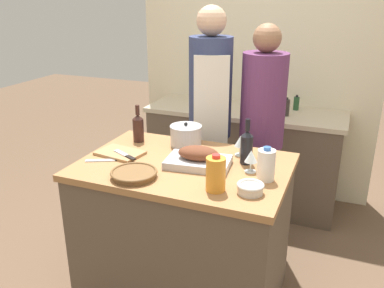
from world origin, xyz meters
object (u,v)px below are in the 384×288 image
at_px(wicker_basket, 134,174).
at_px(condiment_bottle_tall, 286,108).
at_px(juice_jug, 216,174).
at_px(stock_pot, 186,135).
at_px(cutting_board, 120,153).
at_px(wine_bottle_dark, 138,127).
at_px(roasting_pan, 198,159).
at_px(condiment_bottle_short, 296,103).
at_px(wine_glass_left, 251,157).
at_px(knife_chef, 111,160).
at_px(knife_paring, 125,155).
at_px(person_cook_guest, 262,129).
at_px(person_cook_aproned, 210,116).
at_px(wine_bottle_green, 247,146).
at_px(milk_jug, 266,165).
at_px(mixing_bowl, 250,188).
at_px(wine_glass_right, 240,142).

xyz_separation_m(wicker_basket, condiment_bottle_tall, (0.55, 1.63, 0.01)).
bearing_deg(juice_jug, stock_pot, 125.53).
distance_m(cutting_board, wine_bottle_dark, 0.27).
height_order(wine_bottle_dark, condiment_bottle_tall, wine_bottle_dark).
distance_m(roasting_pan, condiment_bottle_short, 1.61).
height_order(wine_glass_left, knife_chef, wine_glass_left).
bearing_deg(wine_bottle_dark, knife_paring, -76.40).
bearing_deg(knife_paring, condiment_bottle_tall, 62.55).
relative_size(juice_jug, person_cook_guest, 0.12).
distance_m(knife_chef, person_cook_guest, 1.16).
distance_m(juice_jug, person_cook_aproned, 1.05).
relative_size(cutting_board, juice_jug, 1.56).
xyz_separation_m(wine_bottle_green, knife_chef, (-0.76, -0.26, -0.10)).
distance_m(stock_pot, condiment_bottle_short, 1.39).
height_order(cutting_board, condiment_bottle_short, condiment_bottle_short).
distance_m(wicker_basket, milk_jug, 0.72).
relative_size(cutting_board, stock_pot, 1.45).
bearing_deg(person_cook_aproned, roasting_pan, -97.52).
xyz_separation_m(roasting_pan, condiment_bottle_tall, (0.28, 1.36, -0.01)).
height_order(mixing_bowl, milk_jug, milk_jug).
xyz_separation_m(stock_pot, person_cook_aproned, (0.02, 0.43, 0.01)).
distance_m(wine_glass_left, wine_glass_right, 0.25).
bearing_deg(wine_bottle_green, roasting_pan, -150.02).
xyz_separation_m(cutting_board, knife_paring, (0.06, -0.04, 0.01)).
xyz_separation_m(stock_pot, wine_glass_left, (0.50, -0.26, 0.02)).
bearing_deg(wicker_basket, person_cook_aproned, 85.01).
relative_size(wicker_basket, wine_bottle_dark, 1.02).
xyz_separation_m(cutting_board, wine_bottle_green, (0.77, 0.16, 0.10)).
distance_m(mixing_bowl, person_cook_aproned, 1.10).
xyz_separation_m(wicker_basket, juice_jug, (0.46, 0.02, 0.07)).
distance_m(stock_pot, mixing_bowl, 0.77).
xyz_separation_m(wine_glass_right, person_cook_guest, (0.01, 0.54, -0.08)).
bearing_deg(condiment_bottle_tall, mixing_bowl, -86.89).
distance_m(roasting_pan, person_cook_guest, 0.82).
relative_size(juice_jug, wine_glass_left, 1.52).
relative_size(roasting_pan, knife_chef, 1.43).
bearing_deg(cutting_board, wine_bottle_dark, 91.74).
distance_m(mixing_bowl, wine_glass_left, 0.27).
bearing_deg(wine_glass_left, stock_pot, 152.58).
height_order(roasting_pan, mixing_bowl, roasting_pan).
xyz_separation_m(condiment_bottle_tall, condiment_bottle_short, (0.05, 0.22, -0.01)).
height_order(condiment_bottle_short, person_cook_guest, person_cook_guest).
relative_size(cutting_board, condiment_bottle_tall, 1.93).
bearing_deg(wine_bottle_green, wine_glass_right, 121.15).
bearing_deg(stock_pot, condiment_bottle_tall, 65.74).
height_order(juice_jug, knife_paring, juice_jug).
bearing_deg(wicker_basket, stock_pot, 82.88).
height_order(juice_jug, person_cook_guest, person_cook_guest).
bearing_deg(knife_paring, juice_jug, -17.21).
relative_size(wine_glass_left, condiment_bottle_tall, 0.82).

